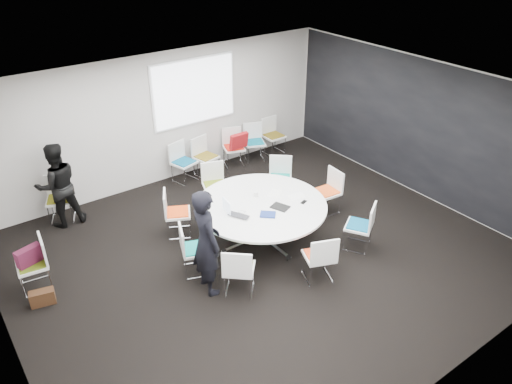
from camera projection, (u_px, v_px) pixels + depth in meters
room_shell at (265, 182)px, 8.06m from camera, size 8.08×7.08×2.88m
conference_table at (261, 213)px, 8.85m from camera, size 2.32×2.32×0.73m
projection_screen at (195, 92)px, 10.63m from camera, size 1.90×0.03×1.35m
chair_ring_a at (326, 199)px, 9.80m from camera, size 0.48×0.49×0.88m
chair_ring_b at (280, 186)px, 10.28m from camera, size 0.64×0.64×0.88m
chair_ring_c at (215, 193)px, 10.02m from camera, size 0.58×0.58×0.88m
chair_ring_d at (178, 221)px, 9.13m from camera, size 0.61×0.61×0.88m
chair_ring_e at (195, 258)px, 8.17m from camera, size 0.58×0.59×0.88m
chair_ring_f at (239, 278)px, 7.72m from camera, size 0.64×0.64×0.88m
chair_ring_g at (319, 265)px, 8.00m from camera, size 0.59×0.59×0.88m
chair_ring_h at (359, 234)px, 8.76m from camera, size 0.63×0.62×0.88m
chair_back_a at (184, 169)px, 10.93m from camera, size 0.57×0.56×0.88m
chair_back_b at (206, 164)px, 11.17m from camera, size 0.55×0.54×0.88m
chair_back_c at (234, 154)px, 11.60m from camera, size 0.58×0.57×0.88m
chair_back_d at (255, 149)px, 11.85m from camera, size 0.60×0.59×0.88m
chair_back_e at (273, 142)px, 12.19m from camera, size 0.46×0.45×0.88m
chair_spare_left at (35, 273)px, 7.82m from camera, size 0.50×0.51×0.88m
chair_person_back at (61, 207)px, 9.56m from camera, size 0.60×0.59×0.88m
person_main at (206, 242)px, 7.50m from camera, size 0.49×0.69×1.77m
person_back at (58, 185)px, 9.17m from camera, size 0.82×0.65×1.65m
laptop at (240, 214)px, 8.45m from camera, size 0.38×0.43×0.03m
laptop_lid at (226, 206)px, 8.47m from camera, size 0.06×0.30×0.22m
notebook_black at (280, 207)px, 8.66m from camera, size 0.31×0.36×0.02m
tablet_folio at (268, 214)px, 8.45m from camera, size 0.33×0.32×0.03m
papers_right at (275, 193)px, 9.10m from camera, size 0.37×0.34×0.00m
papers_front at (296, 196)px, 9.00m from camera, size 0.34×0.28×0.00m
cup at (256, 194)px, 8.99m from camera, size 0.08×0.08×0.09m
phone at (304, 202)px, 8.82m from camera, size 0.16×0.11×0.01m
maroon_bag at (29, 256)px, 7.64m from camera, size 0.42×0.25×0.28m
brown_bag at (42, 298)px, 7.56m from camera, size 0.39×0.24×0.24m
red_jacket at (239, 141)px, 11.23m from camera, size 0.44×0.17×0.36m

